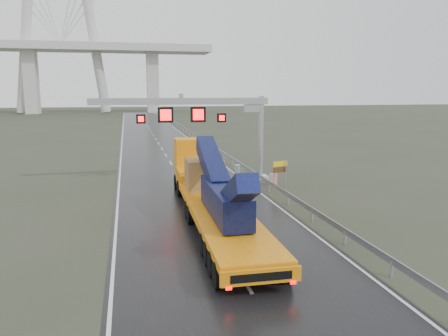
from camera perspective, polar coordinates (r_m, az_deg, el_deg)
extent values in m
plane|color=#303726|center=(20.22, 1.07, -12.20)|extent=(400.00, 400.00, 0.00)
cube|color=black|center=(58.85, -8.12, 2.50)|extent=(11.00, 200.00, 0.02)
cube|color=beige|center=(38.64, 4.75, -1.17)|extent=(1.20, 1.20, 0.30)
cylinder|color=#9DA1A6|center=(38.12, 4.83, 3.92)|extent=(0.48, 0.48, 7.20)
cube|color=#9DA1A6|center=(36.46, -5.63, 8.67)|extent=(14.80, 0.55, 0.55)
cube|color=#9DA1A6|center=(37.70, 3.72, 7.98)|extent=(1.40, 0.35, 0.90)
cube|color=#9DA1A6|center=(36.45, -5.64, 9.38)|extent=(0.35, 0.35, 0.35)
cube|color=black|center=(36.32, -7.64, 6.89)|extent=(1.25, 0.25, 1.25)
cube|color=#FF0C0C|center=(36.18, -7.62, 6.88)|extent=(0.90, 0.02, 0.90)
cube|color=black|center=(36.65, -3.40, 6.99)|extent=(1.25, 0.25, 1.25)
cube|color=#FF0C0C|center=(36.51, -3.37, 6.98)|extent=(0.90, 0.02, 0.90)
cube|color=black|center=(36.22, -10.80, 6.32)|extent=(0.75, 0.25, 0.75)
cube|color=#FF0C0C|center=(36.08, -10.79, 6.30)|extent=(0.54, 0.02, 0.54)
cube|color=black|center=(37.03, -0.32, 6.57)|extent=(0.75, 0.25, 0.75)
cube|color=#FF0C0C|center=(36.90, -0.27, 6.56)|extent=(0.54, 0.02, 0.54)
cube|color=beige|center=(161.13, -23.87, 10.24)|extent=(4.00, 6.00, 21.00)
cube|color=beige|center=(158.48, -9.29, 10.97)|extent=(4.00, 6.00, 21.00)
cube|color=orange|center=(23.56, -0.42, -6.03)|extent=(3.25, 15.06, 0.38)
cube|color=orange|center=(16.62, 4.86, -13.93)|extent=(3.11, 0.18, 0.59)
cube|color=black|center=(16.55, 4.94, -14.03)|extent=(2.36, 0.06, 0.32)
cube|color=#FF0505|center=(16.40, 0.63, -15.46)|extent=(0.24, 0.05, 0.13)
cube|color=#FF0505|center=(17.05, 9.03, -14.56)|extent=(0.24, 0.05, 0.13)
cube|color=orange|center=(31.07, -3.25, -1.28)|extent=(2.81, 1.33, 0.54)
cube|color=orange|center=(32.78, -3.68, -1.16)|extent=(2.84, 3.26, 1.29)
cube|color=orange|center=(34.45, -4.15, 1.55)|extent=(2.72, 2.19, 2.79)
cube|color=black|center=(35.48, -4.39, 2.32)|extent=(2.47, 0.10, 1.29)
cube|color=#0D123D|center=(22.28, 0.12, -4.26)|extent=(1.61, 6.46, 1.50)
cube|color=#0D123D|center=(25.62, -1.58, 0.57)|extent=(1.17, 5.93, 2.74)
cube|color=#0D123D|center=(19.50, 1.71, -3.43)|extent=(1.04, 4.27, 2.59)
cylinder|color=#9DA1A6|center=(22.19, 1.74, -1.76)|extent=(0.33, 0.33, 1.72)
cube|color=#A4844A|center=(28.64, -2.58, -0.77)|extent=(2.40, 2.40, 1.93)
cylinder|color=black|center=(19.29, 2.42, -11.62)|extent=(3.13, 1.12, 1.07)
cylinder|color=black|center=(26.26, -1.55, -5.68)|extent=(3.13, 1.12, 1.07)
cylinder|color=black|center=(34.59, -4.06, -1.75)|extent=(2.92, 1.23, 1.18)
cylinder|color=#9DA1A6|center=(34.16, 6.57, -0.98)|extent=(0.08, 0.08, 2.30)
cylinder|color=#9DA1A6|center=(34.48, 8.08, -0.91)|extent=(0.08, 0.08, 2.30)
cube|color=yellow|center=(34.16, 7.36, 0.55)|extent=(1.29, 0.49, 0.38)
cube|color=#4F2F16|center=(34.24, 7.34, -0.24)|extent=(1.29, 0.49, 0.43)
cube|color=red|center=(35.99, 6.47, -1.48)|extent=(0.61, 0.35, 0.99)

